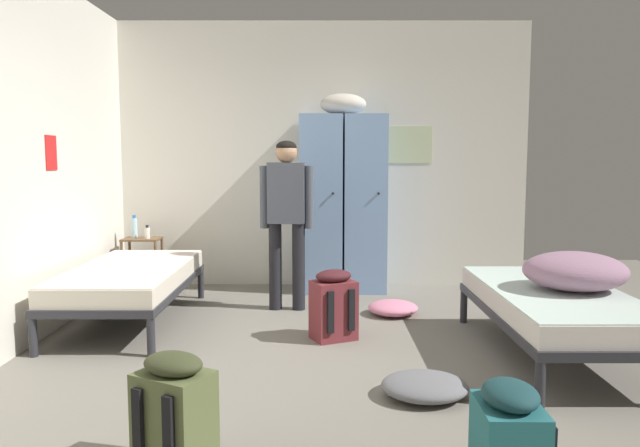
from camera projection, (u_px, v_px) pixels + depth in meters
name	position (u px, v px, depth m)	size (l,w,h in m)	color
ground_plane	(320.00, 367.00, 4.17)	(8.73, 8.73, 0.00)	slate
room_backdrop	(177.00, 155.00, 5.25)	(4.50, 5.52, 2.87)	silver
locker_bank	(340.00, 200.00, 6.50)	(0.90, 0.55, 2.07)	#7A9ECC
shelf_unit	(140.00, 259.00, 6.48)	(0.38, 0.30, 0.57)	brown
bed_left_rear	(128.00, 279.00, 5.26)	(0.90, 1.90, 0.49)	#28282D
bed_right	(552.00, 304.00, 4.35)	(0.90, 1.90, 0.49)	#28282D
bedding_heap	(572.00, 271.00, 4.30)	(0.71, 0.65, 0.27)	gray
person_traveler	(284.00, 209.00, 5.66)	(0.49, 0.22, 1.56)	black
water_bottle	(132.00, 228.00, 6.47)	(0.06, 0.06, 0.24)	#B2DBEA
lotion_bottle	(145.00, 233.00, 6.41)	(0.05, 0.05, 0.14)	white
backpack_maroon	(331.00, 306.00, 4.80)	(0.39, 0.40, 0.55)	maroon
backpack_olive	(174.00, 415.00, 2.77)	(0.40, 0.41, 0.55)	#566038
clothes_pile_grey	(422.00, 386.00, 3.65)	(0.52, 0.47, 0.13)	slate
clothes_pile_pink	(391.00, 308.00, 5.55)	(0.45, 0.44, 0.13)	pink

